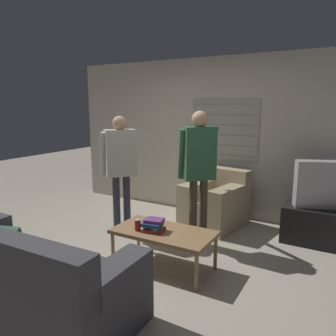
% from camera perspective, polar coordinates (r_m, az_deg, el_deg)
% --- Properties ---
extents(ground_plane, '(16.00, 16.00, 0.00)m').
position_cam_1_polar(ground_plane, '(4.05, -4.35, -15.45)').
color(ground_plane, '#B2A893').
extents(wall_back, '(5.20, 0.08, 2.55)m').
position_cam_1_polar(wall_back, '(5.46, 7.46, 5.34)').
color(wall_back, beige).
rests_on(wall_back, ground_plane).
extents(couch_blue, '(2.04, 0.90, 0.86)m').
position_cam_1_polar(couch_blue, '(3.23, -23.83, -17.32)').
color(couch_blue, '#424247').
rests_on(couch_blue, ground_plane).
extents(armchair_beige, '(0.92, 0.98, 0.84)m').
position_cam_1_polar(armchair_beige, '(5.02, 8.26, -6.06)').
color(armchair_beige, tan).
rests_on(armchair_beige, ground_plane).
extents(coffee_table, '(1.11, 0.59, 0.44)m').
position_cam_1_polar(coffee_table, '(3.68, -0.76, -11.41)').
color(coffee_table, '#9E754C').
rests_on(coffee_table, ground_plane).
extents(tv_stand, '(0.94, 0.57, 0.49)m').
position_cam_1_polar(tv_stand, '(4.82, 25.08, -8.97)').
color(tv_stand, black).
rests_on(tv_stand, ground_plane).
extents(tv, '(0.75, 0.45, 0.61)m').
position_cam_1_polar(tv, '(4.68, 25.61, -2.59)').
color(tv, '#B2B2B7').
rests_on(tv, tv_stand).
extents(person_left_standing, '(0.56, 0.80, 1.66)m').
position_cam_1_polar(person_left_standing, '(4.53, -8.30, 1.30)').
color(person_left_standing, '#33384C').
rests_on(person_left_standing, ground_plane).
extents(person_right_standing, '(0.48, 0.78, 1.73)m').
position_cam_1_polar(person_right_standing, '(4.11, 5.39, 0.99)').
color(person_right_standing, '#4C4233').
rests_on(person_right_standing, ground_plane).
extents(book_stack, '(0.28, 0.22, 0.14)m').
position_cam_1_polar(book_stack, '(3.64, -2.57, -9.94)').
color(book_stack, maroon).
rests_on(book_stack, coffee_table).
extents(soda_can, '(0.07, 0.07, 0.13)m').
position_cam_1_polar(soda_can, '(3.67, -5.32, -9.87)').
color(soda_can, red).
rests_on(soda_can, coffee_table).
extents(spare_remote, '(0.08, 0.14, 0.02)m').
position_cam_1_polar(spare_remote, '(3.82, -1.97, -9.78)').
color(spare_remote, black).
rests_on(spare_remote, coffee_table).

